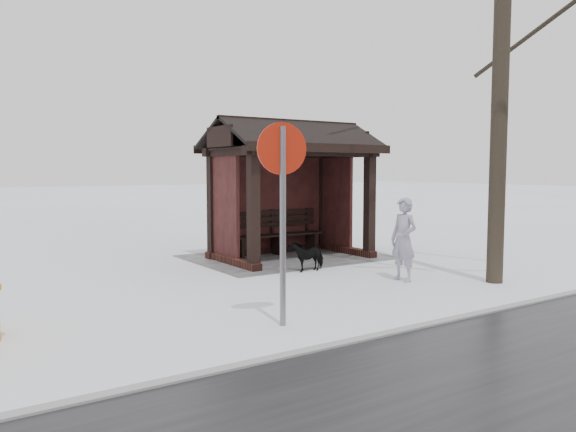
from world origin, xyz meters
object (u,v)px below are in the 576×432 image
(pedestrian, at_px, (404,240))
(dog, at_px, (307,256))
(road_sign, at_px, (282,182))
(bus_shelter, at_px, (288,162))

(pedestrian, bearing_deg, dog, -158.02)
(dog, xyz_separation_m, road_sign, (2.52, 2.99, 1.54))
(pedestrian, height_order, road_sign, road_sign)
(bus_shelter, height_order, pedestrian, bus_shelter)
(pedestrian, xyz_separation_m, road_sign, (3.36, 1.21, 1.09))
(pedestrian, relative_size, road_sign, 0.58)
(pedestrian, height_order, dog, pedestrian)
(bus_shelter, relative_size, road_sign, 1.40)
(dog, distance_m, road_sign, 4.20)
(bus_shelter, height_order, dog, bus_shelter)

